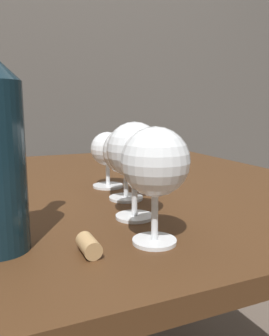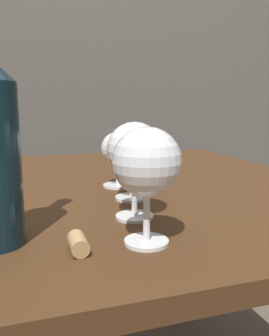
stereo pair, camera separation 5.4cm
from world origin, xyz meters
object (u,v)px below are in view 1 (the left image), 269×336
wine_glass_white (155,164)px  cork (89,245)px  wine_glass_merlot (126,153)px  wine_glass_port (134,153)px  wine_glass_rose (108,151)px

wine_glass_white → cork: bearing=179.6°
wine_glass_white → wine_glass_merlot: (0.05, 0.21, -0.02)m
wine_glass_port → wine_glass_rose: 0.22m
wine_glass_white → wine_glass_rose: 0.33m
cork → wine_glass_white: bearing=-0.4°
wine_glass_merlot → wine_glass_rose: 0.11m
wine_glass_white → wine_glass_port: 0.11m
wine_glass_white → wine_glass_port: size_ratio=0.99×
cork → wine_glass_port: bearing=44.4°
wine_glass_merlot → wine_glass_port: bearing=-105.6°
wine_glass_white → wine_glass_merlot: 0.22m
wine_glass_merlot → wine_glass_rose: size_ratio=1.12×
wine_glass_white → wine_glass_merlot: size_ratio=1.11×
wine_glass_port → wine_glass_rose: (0.03, 0.22, -0.02)m
wine_glass_white → wine_glass_merlot: bearing=77.4°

